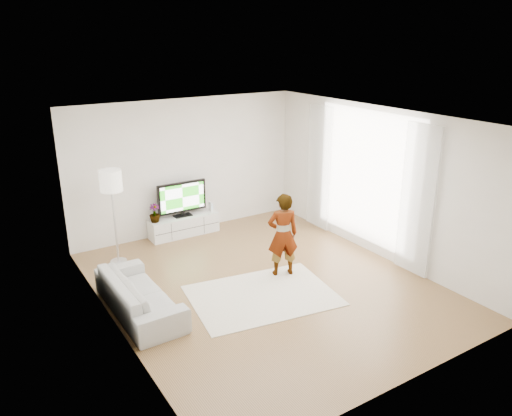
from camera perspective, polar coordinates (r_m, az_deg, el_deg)
floor at (r=8.52m, az=1.02°, el=-8.75°), size 6.00×6.00×0.00m
ceiling at (r=7.61m, az=1.14°, el=10.20°), size 6.00×6.00×0.00m
wall_left at (r=6.99m, az=-16.35°, el=-3.39°), size 0.02×6.00×2.80m
wall_right at (r=9.50m, az=13.80°, el=2.82°), size 0.02×6.00×2.80m
wall_back at (r=10.49m, az=-7.99°, el=4.72°), size 5.00×0.02×2.80m
wall_front at (r=5.88m, az=17.48°, el=-7.91°), size 5.00×0.02×2.80m
window at (r=9.67m, az=12.48°, el=3.52°), size 0.01×2.60×2.50m
curtain_near at (r=8.81m, az=17.94°, el=0.80°), size 0.04×0.70×2.60m
curtain_far at (r=10.57m, az=7.22°, el=4.60°), size 0.04×0.70×2.60m
media_console at (r=10.56m, az=-8.24°, el=-2.00°), size 1.46×0.42×0.41m
television at (r=10.38m, az=-8.46°, el=1.16°), size 1.05×0.21×0.73m
game_console at (r=10.71m, az=-5.19°, el=0.17°), size 0.05×0.15×0.20m
potted_plant at (r=10.21m, az=-11.52°, el=-0.59°), size 0.26×0.26×0.38m
rug at (r=8.18m, az=0.73°, el=-9.96°), size 2.50×1.97×0.01m
player at (r=8.57m, az=3.08°, el=-3.06°), size 0.62×0.51×1.48m
sofa at (r=7.83m, az=-13.21°, el=-9.55°), size 0.81×2.00×0.58m
floor_lamp at (r=9.15m, az=-16.23°, el=2.54°), size 0.39×0.39×1.76m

